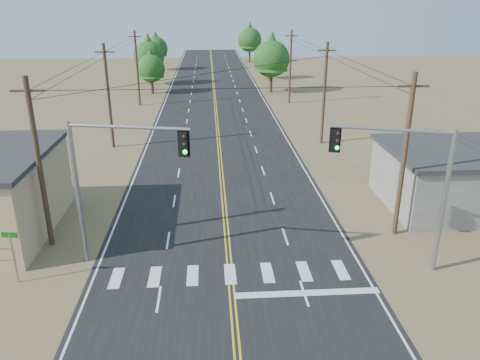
{
  "coord_description": "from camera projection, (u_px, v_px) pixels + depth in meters",
  "views": [
    {
      "loc": [
        -0.93,
        -13.47,
        13.67
      ],
      "look_at": [
        0.86,
        12.9,
        3.5
      ],
      "focal_mm": 35.0,
      "sensor_mm": 36.0,
      "label": 1
    }
  ],
  "objects": [
    {
      "name": "utility_pole_left_near",
      "position": [
        39.0,
        164.0,
        26.18
      ],
      "size": [
        1.8,
        0.3,
        10.0
      ],
      "color": "#4C3826",
      "rests_on": "ground"
    },
    {
      "name": "tree_right_near",
      "position": [
        272.0,
        55.0,
        72.4
      ],
      "size": [
        5.64,
        5.64,
        9.41
      ],
      "color": "#3F2D1E",
      "rests_on": "ground"
    },
    {
      "name": "tree_left_near",
      "position": [
        151.0,
        66.0,
        71.85
      ],
      "size": [
        4.23,
        4.23,
        7.05
      ],
      "color": "#3F2D1E",
      "rests_on": "ground"
    },
    {
      "name": "tree_left_far",
      "position": [
        156.0,
        46.0,
        96.22
      ],
      "size": [
        4.8,
        4.8,
        8.0
      ],
      "color": "#3F2D1E",
      "rests_on": "ground"
    },
    {
      "name": "utility_pole_left_far",
      "position": [
        137.0,
        68.0,
        63.43
      ],
      "size": [
        1.8,
        0.3,
        10.0
      ],
      "color": "#4C3826",
      "rests_on": "ground"
    },
    {
      "name": "tree_right_mid",
      "position": [
        269.0,
        56.0,
        85.68
      ],
      "size": [
        4.13,
        4.13,
        6.88
      ],
      "color": "#3F2D1E",
      "rests_on": "ground"
    },
    {
      "name": "street_sign",
      "position": [
        12.0,
        249.0,
        23.57
      ],
      "size": [
        0.85,
        0.18,
        2.89
      ],
      "rotation": [
        0.0,
        0.0,
        -0.17
      ],
      "color": "gray",
      "rests_on": "ground"
    },
    {
      "name": "tree_right_far",
      "position": [
        250.0,
        37.0,
        108.9
      ],
      "size": [
        5.54,
        5.54,
        9.24
      ],
      "color": "#3F2D1E",
      "rests_on": "ground"
    },
    {
      "name": "signal_mast_left",
      "position": [
        108.0,
        171.0,
        24.12
      ],
      "size": [
        6.29,
        1.68,
        8.04
      ],
      "rotation": [
        0.0,
        0.0,
        -0.21
      ],
      "color": "gray",
      "rests_on": "ground"
    },
    {
      "name": "utility_pole_right_near",
      "position": [
        404.0,
        156.0,
        27.51
      ],
      "size": [
        1.8,
        0.3,
        10.0
      ],
      "color": "#4C3826",
      "rests_on": "ground"
    },
    {
      "name": "tree_left_mid",
      "position": [
        149.0,
        53.0,
        79.17
      ],
      "size": [
        5.2,
        5.2,
        8.67
      ],
      "color": "#3F2D1E",
      "rests_on": "ground"
    },
    {
      "name": "utility_pole_right_mid",
      "position": [
        324.0,
        93.0,
        46.13
      ],
      "size": [
        1.8,
        0.3,
        10.0
      ],
      "color": "#4C3826",
      "rests_on": "ground"
    },
    {
      "name": "road",
      "position": [
        219.0,
        151.0,
        45.44
      ],
      "size": [
        15.0,
        200.0,
        0.02
      ],
      "primitive_type": "cube",
      "color": "black",
      "rests_on": "ground"
    },
    {
      "name": "utility_pole_right_far",
      "position": [
        290.0,
        66.0,
        64.75
      ],
      "size": [
        1.8,
        0.3,
        10.0
      ],
      "color": "#4C3826",
      "rests_on": "ground"
    },
    {
      "name": "signal_mast_right",
      "position": [
        412.0,
        176.0,
        23.88
      ],
      "size": [
        5.89,
        2.0,
        7.86
      ],
      "rotation": [
        0.0,
        0.0,
        -0.3
      ],
      "color": "gray",
      "rests_on": "ground"
    },
    {
      "name": "utility_pole_left_mid",
      "position": [
        109.0,
        96.0,
        44.8
      ],
      "size": [
        1.8,
        0.3,
        10.0
      ],
      "color": "#4C3826",
      "rests_on": "ground"
    }
  ]
}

